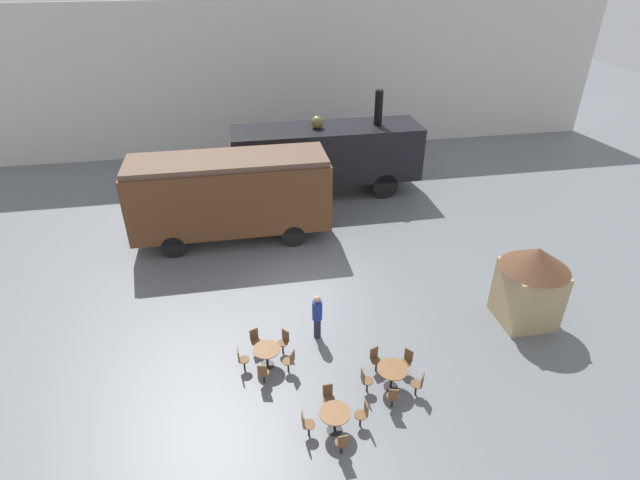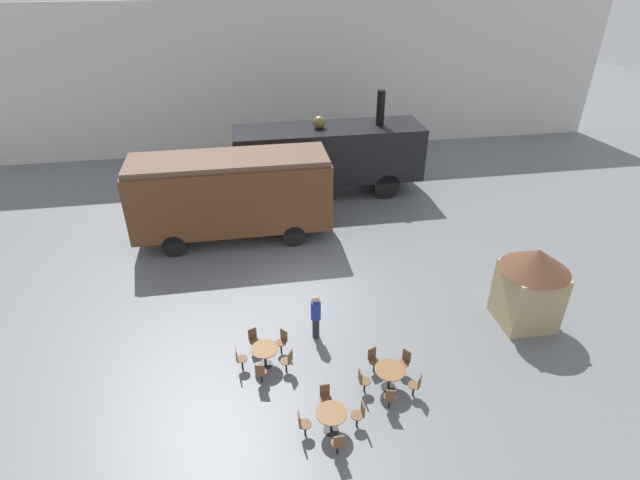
# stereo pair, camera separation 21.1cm
# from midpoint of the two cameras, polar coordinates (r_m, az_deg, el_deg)

# --- Properties ---
(ground_plane) EXTENTS (80.00, 80.00, 0.00)m
(ground_plane) POSITION_cam_midpoint_polar(r_m,az_deg,el_deg) (19.66, -1.40, -5.68)
(ground_plane) COLOR slate
(backdrop_wall) EXTENTS (44.00, 0.15, 9.00)m
(backdrop_wall) POSITION_cam_midpoint_polar(r_m,az_deg,el_deg) (32.20, -5.73, 17.80)
(backdrop_wall) COLOR silver
(backdrop_wall) RESTS_ON ground_plane
(steam_locomotive) EXTENTS (9.74, 2.69, 5.39)m
(steam_locomotive) POSITION_cam_midpoint_polar(r_m,az_deg,el_deg) (26.42, 1.21, 9.90)
(steam_locomotive) COLOR black
(steam_locomotive) RESTS_ON ground_plane
(passenger_coach_wooden) EXTENTS (8.63, 2.71, 3.90)m
(passenger_coach_wooden) POSITION_cam_midpoint_polar(r_m,az_deg,el_deg) (22.35, -9.86, 5.39)
(passenger_coach_wooden) COLOR brown
(passenger_coach_wooden) RESTS_ON ground_plane
(cafe_table_near) EXTENTS (0.93, 0.93, 0.76)m
(cafe_table_near) POSITION_cam_midpoint_polar(r_m,az_deg,el_deg) (15.62, 8.36, -14.80)
(cafe_table_near) COLOR black
(cafe_table_near) RESTS_ON ground_plane
(cafe_table_mid) EXTENTS (0.87, 0.87, 0.71)m
(cafe_table_mid) POSITION_cam_midpoint_polar(r_m,az_deg,el_deg) (16.26, -5.96, -12.61)
(cafe_table_mid) COLOR black
(cafe_table_mid) RESTS_ON ground_plane
(cafe_table_far) EXTENTS (0.87, 0.87, 0.72)m
(cafe_table_far) POSITION_cam_midpoint_polar(r_m,az_deg,el_deg) (14.46, 1.76, -19.51)
(cafe_table_far) COLOR black
(cafe_table_far) RESTS_ON ground_plane
(cafe_chair_0) EXTENTS (0.36, 0.36, 0.87)m
(cafe_chair_0) POSITION_cam_midpoint_polar(r_m,az_deg,el_deg) (15.48, 5.30, -15.63)
(cafe_chair_0) COLOR black
(cafe_chair_0) RESTS_ON ground_plane
(cafe_chair_1) EXTENTS (0.36, 0.38, 0.87)m
(cafe_chair_1) POSITION_cam_midpoint_polar(r_m,az_deg,el_deg) (15.12, 8.41, -17.34)
(cafe_chair_1) COLOR black
(cafe_chair_1) RESTS_ON ground_plane
(cafe_chair_2) EXTENTS (0.40, 0.40, 0.87)m
(cafe_chair_2) POSITION_cam_midpoint_polar(r_m,az_deg,el_deg) (15.59, 11.39, -15.83)
(cafe_chair_2) COLOR black
(cafe_chair_2) RESTS_ON ground_plane
(cafe_chair_3) EXTENTS (0.41, 0.40, 0.87)m
(cafe_chair_3) POSITION_cam_midpoint_polar(r_m,az_deg,el_deg) (16.21, 10.06, -13.41)
(cafe_chair_3) COLOR black
(cafe_chair_3) RESTS_ON ground_plane
(cafe_chair_4) EXTENTS (0.38, 0.39, 0.87)m
(cafe_chair_4) POSITION_cam_midpoint_polar(r_m,az_deg,el_deg) (16.15, 6.48, -13.28)
(cafe_chair_4) COLOR black
(cafe_chair_4) RESTS_ON ground_plane
(cafe_chair_5) EXTENTS (0.40, 0.39, 0.87)m
(cafe_chair_5) POSITION_cam_midpoint_polar(r_m,az_deg,el_deg) (16.02, -3.30, -13.52)
(cafe_chair_5) COLOR black
(cafe_chair_5) RESTS_ON ground_plane
(cafe_chair_6) EXTENTS (0.41, 0.40, 0.87)m
(cafe_chair_6) POSITION_cam_midpoint_polar(r_m,az_deg,el_deg) (16.70, -3.96, -11.30)
(cafe_chair_6) COLOR black
(cafe_chair_6) RESTS_ON ground_plane
(cafe_chair_7) EXTENTS (0.38, 0.40, 0.87)m
(cafe_chair_7) POSITION_cam_midpoint_polar(r_m,az_deg,el_deg) (16.84, -7.22, -11.10)
(cafe_chair_7) COLOR black
(cafe_chair_7) RESTS_ON ground_plane
(cafe_chair_8) EXTENTS (0.36, 0.36, 0.87)m
(cafe_chair_8) POSITION_cam_midpoint_polar(r_m,az_deg,el_deg) (16.25, -8.83, -13.15)
(cafe_chair_8) COLOR black
(cafe_chair_8) RESTS_ON ground_plane
(cafe_chair_9) EXTENTS (0.36, 0.38, 0.87)m
(cafe_chair_9) POSITION_cam_midpoint_polar(r_m,az_deg,el_deg) (15.73, -6.41, -14.76)
(cafe_chair_9) COLOR black
(cafe_chair_9) RESTS_ON ground_plane
(cafe_chair_10) EXTENTS (0.36, 0.36, 0.87)m
(cafe_chair_10) POSITION_cam_midpoint_polar(r_m,az_deg,el_deg) (14.02, 2.56, -22.15)
(cafe_chair_10) COLOR black
(cafe_chair_10) RESTS_ON ground_plane
(cafe_chair_11) EXTENTS (0.36, 0.36, 0.87)m
(cafe_chair_11) POSITION_cam_midpoint_polar(r_m,az_deg,el_deg) (14.65, 5.01, -19.12)
(cafe_chair_11) COLOR black
(cafe_chair_11) RESTS_ON ground_plane
(cafe_chair_12) EXTENTS (0.36, 0.36, 0.87)m
(cafe_chair_12) POSITION_cam_midpoint_polar(r_m,az_deg,el_deg) (15.02, 1.03, -17.34)
(cafe_chair_12) COLOR black
(cafe_chair_12) RESTS_ON ground_plane
(cafe_chair_13) EXTENTS (0.36, 0.36, 0.87)m
(cafe_chair_13) POSITION_cam_midpoint_polar(r_m,az_deg,el_deg) (14.40, -1.57, -20.16)
(cafe_chair_13) COLOR black
(cafe_chair_13) RESTS_ON ground_plane
(visitor_person) EXTENTS (0.34, 0.34, 1.74)m
(visitor_person) POSITION_cam_midpoint_polar(r_m,az_deg,el_deg) (16.92, -0.12, -8.59)
(visitor_person) COLOR #262633
(visitor_person) RESTS_ON ground_plane
(ticket_kiosk) EXTENTS (2.34, 2.34, 3.00)m
(ticket_kiosk) POSITION_cam_midpoint_polar(r_m,az_deg,el_deg) (18.67, 23.27, -4.50)
(ticket_kiosk) COLOR tan
(ticket_kiosk) RESTS_ON ground_plane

